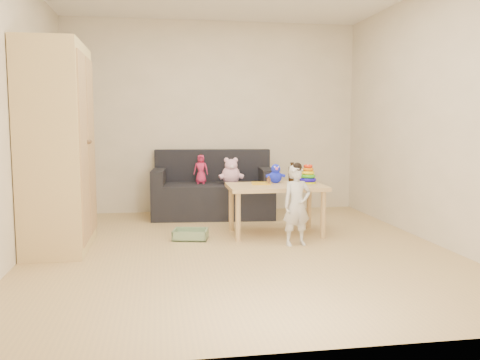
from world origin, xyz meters
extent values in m
plane|color=tan|center=(0.00, 0.00, 0.00)|extent=(4.50, 4.50, 0.00)
plane|color=beige|center=(0.00, 2.25, 1.30)|extent=(4.00, 0.00, 4.00)
plane|color=beige|center=(0.00, -2.25, 1.30)|extent=(4.00, 0.00, 4.00)
plane|color=beige|center=(-2.00, 0.00, 1.30)|extent=(0.00, 4.50, 4.50)
plane|color=beige|center=(2.00, 0.00, 1.30)|extent=(0.00, 4.50, 4.50)
cube|color=#DAC178|center=(-1.72, 0.34, 0.98)|extent=(0.55, 1.09, 1.97)
cube|color=black|center=(-0.06, 1.78, 0.22)|extent=(1.62, 0.91, 0.44)
cube|color=tan|center=(0.50, 0.60, 0.27)|extent=(1.05, 0.67, 0.55)
imported|color=silver|center=(0.60, 0.08, 0.39)|extent=(0.32, 0.24, 0.79)
imported|color=#C92553|center=(-0.21, 1.78, 0.62)|extent=(0.21, 0.16, 0.37)
cylinder|color=#D4E10B|center=(0.89, 0.67, 0.56)|extent=(0.17, 0.17, 0.02)
cylinder|color=silver|center=(0.89, 0.67, 0.66)|extent=(0.02, 0.02, 0.20)
torus|color=#180CC1|center=(0.89, 0.67, 0.59)|extent=(0.19, 0.19, 0.04)
torus|color=green|center=(0.89, 0.67, 0.63)|extent=(0.17, 0.17, 0.04)
torus|color=yellow|center=(0.89, 0.67, 0.67)|extent=(0.14, 0.14, 0.04)
torus|color=#D06C0A|center=(0.89, 0.67, 0.71)|extent=(0.12, 0.12, 0.04)
torus|color=red|center=(0.89, 0.67, 0.74)|extent=(0.10, 0.10, 0.03)
cylinder|color=black|center=(0.74, 0.82, 0.64)|extent=(0.08, 0.08, 0.18)
cylinder|color=black|center=(0.74, 0.82, 0.74)|extent=(0.04, 0.04, 0.05)
cylinder|color=black|center=(0.74, 0.82, 0.77)|extent=(0.04, 0.04, 0.01)
cube|color=gold|center=(0.36, 0.70, 0.56)|extent=(0.23, 0.23, 0.02)
camera|label=1|loc=(-0.77, -4.76, 1.22)|focal=38.00mm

